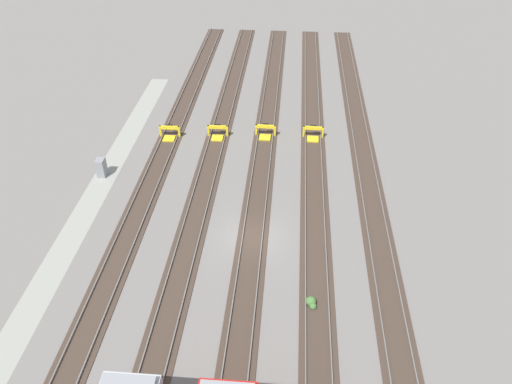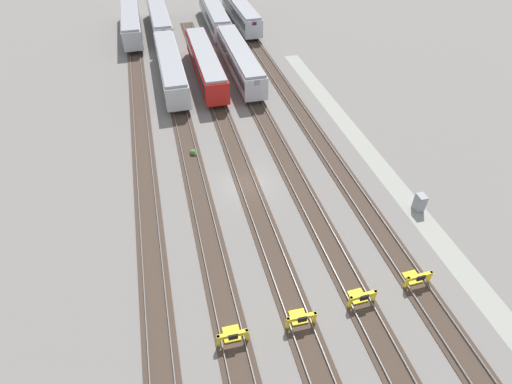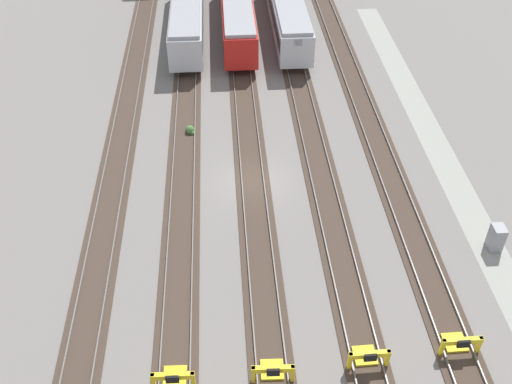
{
  "view_description": "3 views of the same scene",
  "coord_description": "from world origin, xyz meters",
  "px_view_note": "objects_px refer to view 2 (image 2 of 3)",
  "views": [
    {
      "loc": [
        27.1,
        2.39,
        24.31
      ],
      "look_at": [
        -3.17,
        0.0,
        1.8
      ],
      "focal_mm": 35.0,
      "sensor_mm": 36.0,
      "label": 1
    },
    {
      "loc": [
        -27.46,
        6.36,
        24.06
      ],
      "look_at": [
        -3.17,
        0.0,
        1.8
      ],
      "focal_mm": 28.0,
      "sensor_mm": 36.0,
      "label": 2
    },
    {
      "loc": [
        -30.39,
        1.83,
        24.69
      ],
      "look_at": [
        -3.17,
        0.0,
        1.8
      ],
      "focal_mm": 42.0,
      "sensor_mm": 36.0,
      "label": 3
    }
  ],
  "objects_px": {
    "subway_car_back_row_centre": "(159,19)",
    "bumper_stop_middle_track": "(300,318)",
    "subway_car_front_row_rightmost": "(205,64)",
    "bumper_stop_near_inner_track": "(360,297)",
    "subway_car_front_row_left_inner": "(240,60)",
    "weed_clump": "(193,152)",
    "subway_car_front_row_centre": "(131,22)",
    "subway_car_front_row_right_inner": "(171,67)",
    "bumper_stop_nearest_track": "(416,278)",
    "subway_car_front_row_leftmost": "(214,15)",
    "subway_car_back_row_leftmost": "(241,12)",
    "bumper_stop_far_inner_track": "(232,335)",
    "electrical_cabinet": "(420,203)"
  },
  "relations": [
    {
      "from": "subway_car_front_row_rightmost",
      "to": "subway_car_back_row_centre",
      "type": "distance_m",
      "value": 19.66
    },
    {
      "from": "subway_car_front_row_left_inner",
      "to": "electrical_cabinet",
      "type": "height_order",
      "value": "subway_car_front_row_left_inner"
    },
    {
      "from": "subway_car_front_row_leftmost",
      "to": "subway_car_front_row_centre",
      "type": "xyz_separation_m",
      "value": [
        -0.04,
        13.58,
        0.0
      ]
    },
    {
      "from": "subway_car_front_row_rightmost",
      "to": "weed_clump",
      "type": "bearing_deg",
      "value": 166.17
    },
    {
      "from": "subway_car_front_row_rightmost",
      "to": "weed_clump",
      "type": "distance_m",
      "value": 17.36
    },
    {
      "from": "bumper_stop_far_inner_track",
      "to": "subway_car_back_row_centre",
      "type": "bearing_deg",
      "value": 0.01
    },
    {
      "from": "subway_car_back_row_centre",
      "to": "subway_car_front_row_right_inner",
      "type": "bearing_deg",
      "value": 179.94
    },
    {
      "from": "subway_car_front_row_centre",
      "to": "subway_car_front_row_rightmost",
      "type": "distance_m",
      "value": 20.9
    },
    {
      "from": "subway_car_front_row_leftmost",
      "to": "subway_car_front_row_centre",
      "type": "height_order",
      "value": "same"
    },
    {
      "from": "subway_car_front_row_rightmost",
      "to": "subway_car_back_row_centre",
      "type": "relative_size",
      "value": 1.0
    },
    {
      "from": "subway_car_front_row_left_inner",
      "to": "subway_car_back_row_centre",
      "type": "relative_size",
      "value": 1.0
    },
    {
      "from": "subway_car_back_row_centre",
      "to": "bumper_stop_nearest_track",
      "type": "xyz_separation_m",
      "value": [
        -55.53,
        -13.69,
        -1.53
      ]
    },
    {
      "from": "subway_car_back_row_centre",
      "to": "bumper_stop_middle_track",
      "type": "distance_m",
      "value": 56.67
    },
    {
      "from": "bumper_stop_near_inner_track",
      "to": "subway_car_front_row_leftmost",
      "type": "bearing_deg",
      "value": 0.05
    },
    {
      "from": "bumper_stop_nearest_track",
      "to": "subway_car_front_row_right_inner",
      "type": "bearing_deg",
      "value": 20.64
    },
    {
      "from": "subway_car_front_row_leftmost",
      "to": "bumper_stop_near_inner_track",
      "type": "bearing_deg",
      "value": -179.95
    },
    {
      "from": "bumper_stop_near_inner_track",
      "to": "bumper_stop_middle_track",
      "type": "xyz_separation_m",
      "value": [
        -0.48,
        4.55,
        0.0
      ]
    },
    {
      "from": "subway_car_front_row_centre",
      "to": "subway_car_front_row_right_inner",
      "type": "distance_m",
      "value": 19.38
    },
    {
      "from": "subway_car_front_row_left_inner",
      "to": "weed_clump",
      "type": "bearing_deg",
      "value": 152.53
    },
    {
      "from": "bumper_stop_nearest_track",
      "to": "electrical_cabinet",
      "type": "distance_m",
      "value": 7.99
    },
    {
      "from": "subway_car_front_row_leftmost",
      "to": "subway_car_back_row_centre",
      "type": "height_order",
      "value": "same"
    },
    {
      "from": "weed_clump",
      "to": "electrical_cabinet",
      "type": "bearing_deg",
      "value": -126.23
    },
    {
      "from": "subway_car_back_row_leftmost",
      "to": "bumper_stop_near_inner_track",
      "type": "xyz_separation_m",
      "value": [
        -55.97,
        4.53,
        -1.53
      ]
    },
    {
      "from": "subway_car_front_row_left_inner",
      "to": "subway_car_back_row_centre",
      "type": "height_order",
      "value": "same"
    },
    {
      "from": "subway_car_front_row_rightmost",
      "to": "subway_car_back_row_centre",
      "type": "xyz_separation_m",
      "value": [
        19.13,
        4.51,
        0.0
      ]
    },
    {
      "from": "subway_car_front_row_right_inner",
      "to": "weed_clump",
      "type": "distance_m",
      "value": 16.87
    },
    {
      "from": "subway_car_front_row_rightmost",
      "to": "electrical_cabinet",
      "type": "distance_m",
      "value": 32.68
    },
    {
      "from": "subway_car_back_row_centre",
      "to": "bumper_stop_near_inner_track",
      "type": "xyz_separation_m",
      "value": [
        -55.98,
        -9.12,
        -1.53
      ]
    },
    {
      "from": "subway_car_front_row_left_inner",
      "to": "bumper_stop_near_inner_track",
      "type": "xyz_separation_m",
      "value": [
        -36.85,
        -0.02,
        -1.53
      ]
    },
    {
      "from": "subway_car_front_row_centre",
      "to": "subway_car_back_row_centre",
      "type": "relative_size",
      "value": 1.0
    },
    {
      "from": "subway_car_front_row_rightmost",
      "to": "bumper_stop_middle_track",
      "type": "xyz_separation_m",
      "value": [
        -37.33,
        -0.06,
        -1.53
      ]
    },
    {
      "from": "subway_car_back_row_leftmost",
      "to": "subway_car_back_row_centre",
      "type": "height_order",
      "value": "same"
    },
    {
      "from": "bumper_stop_far_inner_track",
      "to": "electrical_cabinet",
      "type": "xyz_separation_m",
      "value": [
        7.67,
        -18.04,
        0.29
      ]
    },
    {
      "from": "bumper_stop_middle_track",
      "to": "bumper_stop_far_inner_track",
      "type": "relative_size",
      "value": 1.0
    },
    {
      "from": "weed_clump",
      "to": "subway_car_front_row_leftmost",
      "type": "bearing_deg",
      "value": -13.69
    },
    {
      "from": "subway_car_front_row_centre",
      "to": "bumper_stop_middle_track",
      "type": "xyz_separation_m",
      "value": [
        -56.18,
        -9.08,
        -1.53
      ]
    },
    {
      "from": "subway_car_front_row_right_inner",
      "to": "subway_car_front_row_rightmost",
      "type": "xyz_separation_m",
      "value": [
        -0.0,
        -4.53,
        0.0
      ]
    },
    {
      "from": "bumper_stop_nearest_track",
      "to": "weed_clump",
      "type": "relative_size",
      "value": 2.18
    },
    {
      "from": "subway_car_front_row_rightmost",
      "to": "bumper_stop_near_inner_track",
      "type": "xyz_separation_m",
      "value": [
        -36.85,
        -4.61,
        -1.53
      ]
    },
    {
      "from": "subway_car_front_row_centre",
      "to": "subway_car_front_row_right_inner",
      "type": "xyz_separation_m",
      "value": [
        -18.85,
        -4.49,
        0.0
      ]
    },
    {
      "from": "bumper_stop_far_inner_track",
      "to": "electrical_cabinet",
      "type": "relative_size",
      "value": 1.25
    },
    {
      "from": "subway_car_front_row_centre",
      "to": "subway_car_front_row_leftmost",
      "type": "bearing_deg",
      "value": -89.82
    },
    {
      "from": "subway_car_front_row_rightmost",
      "to": "bumper_stop_middle_track",
      "type": "bearing_deg",
      "value": -179.9
    },
    {
      "from": "subway_car_front_row_right_inner",
      "to": "bumper_stop_far_inner_track",
      "type": "height_order",
      "value": "subway_car_front_row_right_inner"
    },
    {
      "from": "subway_car_front_row_centre",
      "to": "subway_car_front_row_right_inner",
      "type": "height_order",
      "value": "same"
    },
    {
      "from": "bumper_stop_middle_track",
      "to": "electrical_cabinet",
      "type": "distance_m",
      "value": 15.48
    },
    {
      "from": "subway_car_front_row_leftmost",
      "to": "subway_car_back_row_leftmost",
      "type": "height_order",
      "value": "same"
    },
    {
      "from": "subway_car_front_row_leftmost",
      "to": "subway_car_front_row_rightmost",
      "type": "xyz_separation_m",
      "value": [
        -18.9,
        4.56,
        0.0
      ]
    },
    {
      "from": "subway_car_front_row_right_inner",
      "to": "bumper_stop_nearest_track",
      "type": "height_order",
      "value": "subway_car_front_row_right_inner"
    },
    {
      "from": "subway_car_front_row_left_inner",
      "to": "subway_car_front_row_right_inner",
      "type": "bearing_deg",
      "value": 90.0
    }
  ]
}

